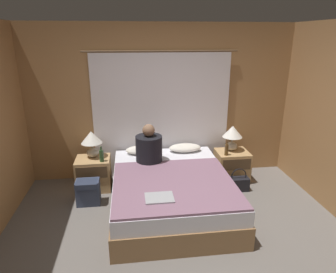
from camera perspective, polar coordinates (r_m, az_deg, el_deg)
name	(u,v)px	position (r m, az deg, el deg)	size (l,w,h in m)	color
ground_plane	(183,254)	(3.56, 2.87, -21.52)	(16.00, 16.00, 0.00)	#66605B
wall_back	(161,103)	(4.93, -1.27, 6.40)	(4.40, 0.06, 2.50)	#A37547
curtain_panel	(162,116)	(4.92, -1.17, 3.84)	(2.42, 0.03, 2.08)	white
bed	(171,192)	(4.21, 0.55, -10.44)	(1.59, 2.06, 0.50)	olive
nightstand_left	(94,173)	(4.86, -13.95, -6.83)	(0.52, 0.45, 0.50)	tan
nightstand_right	(232,166)	(5.09, 12.03, -5.47)	(0.52, 0.45, 0.50)	tan
lamp_left	(92,140)	(4.73, -14.35, -0.74)	(0.32, 0.32, 0.42)	#B2A899
lamp_right	(232,135)	(4.97, 12.17, 0.36)	(0.32, 0.32, 0.42)	#B2A899
pillow_left	(142,150)	(4.82, -4.95, -2.53)	(0.52, 0.29, 0.12)	silver
pillow_right	(185,148)	(4.89, 3.24, -2.16)	(0.52, 0.29, 0.12)	silver
blanket_on_bed	(174,184)	(3.84, 1.15, -8.97)	(1.53, 1.44, 0.03)	slate
person_left_in_bed	(149,148)	(4.42, -3.65, -2.15)	(0.39, 0.39, 0.59)	black
beer_bottle_on_left_stand	(102,156)	(4.59, -12.54, -3.57)	(0.07, 0.07, 0.24)	#2D4C28
beer_bottle_on_right_stand	(227,149)	(4.80, 11.09, -2.44)	(0.06, 0.06, 0.24)	#513819
laptop_on_bed	(159,198)	(3.49, -1.66, -11.58)	(0.33, 0.25, 0.02)	#9EA0A5
backpack_on_floor	(88,191)	(4.46, -14.99, -9.95)	(0.33, 0.24, 0.37)	#333D56
handbag_on_floor	(238,183)	(4.83, 13.23, -8.69)	(0.32, 0.16, 0.37)	black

